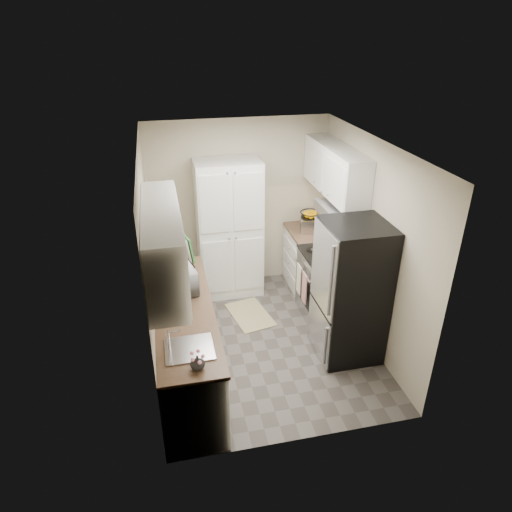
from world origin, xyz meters
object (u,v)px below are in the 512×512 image
Objects in this scene: pantry_cabinet at (229,230)px; microwave at (177,278)px; electric_range at (327,284)px; wine_bottle at (174,257)px; toaster_oven at (310,224)px; refrigerator at (351,292)px.

pantry_cabinet reaches higher than microwave.
pantry_cabinet is 1.77× the size of electric_range.
pantry_cabinet is 7.52× the size of wine_bottle.
electric_range is 2.12m from microwave.
pantry_cabinet is 1.18m from toaster_oven.
refrigerator is at bearing -25.25° from wine_bottle.
pantry_cabinet reaches higher than wine_bottle.
wine_bottle is (-1.99, 0.12, 0.57)m from electric_range.
refrigerator is 2.17m from wine_bottle.
microwave is at bearing -121.20° from pantry_cabinet.
electric_range is 2.09× the size of microwave.
toaster_oven is at bearing -4.48° from pantry_cabinet.
pantry_cabinet is 1.58m from microwave.
toaster_oven is (1.17, -0.09, 0.02)m from pantry_cabinet.
wine_bottle is at bearing 154.75° from refrigerator.
refrigerator is 3.14× the size of microwave.
microwave is (-1.96, 0.37, 0.22)m from refrigerator.
wine_bottle reaches higher than toaster_oven.
microwave is 0.55m from wine_bottle.
wine_bottle is at bearing 176.46° from electric_range.
pantry_cabinet is at bearing 141.78° from electric_range.
microwave is at bearing -129.74° from toaster_oven.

